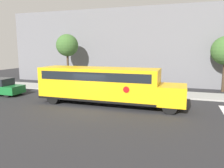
% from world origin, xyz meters
% --- Properties ---
extents(ground_plane, '(60.00, 60.00, 0.00)m').
position_xyz_m(ground_plane, '(0.00, 0.00, 0.00)').
color(ground_plane, '#28282B').
extents(sidewalk_strip, '(44.00, 3.00, 0.15)m').
position_xyz_m(sidewalk_strip, '(0.00, 6.50, 0.07)').
color(sidewalk_strip, '#9E9E99').
rests_on(sidewalk_strip, ground).
extents(building_backdrop, '(32.00, 4.00, 9.17)m').
position_xyz_m(building_backdrop, '(0.00, 13.00, 4.58)').
color(building_backdrop, slate).
rests_on(building_backdrop, ground).
extents(school_bus, '(11.20, 2.57, 2.88)m').
position_xyz_m(school_bus, '(0.70, 1.12, 1.67)').
color(school_bus, yellow).
rests_on(school_bus, ground).
extents(parked_car, '(4.24, 1.78, 1.58)m').
position_xyz_m(parked_car, '(-10.00, 1.57, 0.77)').
color(parked_car, '#196B2D').
rests_on(parked_car, ground).
extents(tree_near_sidewalk, '(2.59, 2.59, 6.05)m').
position_xyz_m(tree_near_sidewalk, '(-6.65, 8.55, 4.72)').
color(tree_near_sidewalk, '#423323').
rests_on(tree_near_sidewalk, ground).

